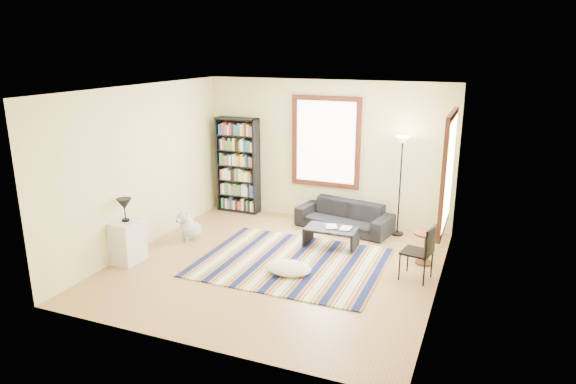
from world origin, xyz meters
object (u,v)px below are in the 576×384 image
at_px(side_table, 425,248).
at_px(folding_chair, 417,252).
at_px(sofa, 344,216).
at_px(dog, 191,224).
at_px(bookshelf, 238,165).
at_px(floor_cushion, 289,268).
at_px(coffee_table, 331,238).
at_px(floor_lamp, 400,187).
at_px(white_cabinet, 128,242).

xyz_separation_m(side_table, folding_chair, (-0.05, -0.62, 0.16)).
xyz_separation_m(sofa, side_table, (1.67, -1.08, 0.00)).
height_order(sofa, dog, dog).
bearing_deg(bookshelf, floor_cushion, -49.32).
distance_m(coffee_table, floor_cushion, 1.31).
relative_size(sofa, folding_chair, 2.13).
relative_size(bookshelf, dog, 3.60).
bearing_deg(bookshelf, sofa, -6.40).
distance_m(floor_cushion, folding_chair, 1.96).
distance_m(sofa, coffee_table, 0.99).
relative_size(sofa, floor_lamp, 0.98).
xyz_separation_m(coffee_table, white_cabinet, (-2.88, -1.84, 0.17)).
relative_size(sofa, dog, 3.29).
bearing_deg(white_cabinet, folding_chair, 15.10).
bearing_deg(bookshelf, dog, -91.37).
bearing_deg(dog, white_cabinet, -95.53).
relative_size(coffee_table, white_cabinet, 1.29).
distance_m(floor_lamp, side_table, 1.50).
bearing_deg(floor_lamp, bookshelf, 177.15).
relative_size(bookshelf, folding_chair, 2.33).
bearing_deg(bookshelf, floor_lamp, -2.85).
xyz_separation_m(floor_lamp, folding_chair, (0.61, -1.80, -0.50)).
height_order(floor_lamp, side_table, floor_lamp).
bearing_deg(side_table, sofa, 147.01).
distance_m(floor_cushion, side_table, 2.24).
bearing_deg(coffee_table, sofa, 92.94).
bearing_deg(side_table, bookshelf, 161.65).
bearing_deg(dog, coffee_table, 23.99).
xyz_separation_m(folding_chair, dog, (-4.07, 0.15, -0.15)).
bearing_deg(floor_cushion, side_table, 31.88).
xyz_separation_m(coffee_table, floor_cushion, (-0.28, -1.28, -0.09)).
bearing_deg(dog, bookshelf, 99.83).
relative_size(coffee_table, dog, 1.62).
xyz_separation_m(floor_cushion, dog, (-2.22, 0.71, 0.19)).
bearing_deg(dog, floor_cushion, -6.57).
distance_m(sofa, floor_lamp, 1.21).
xyz_separation_m(coffee_table, floor_lamp, (0.96, 1.08, 0.75)).
xyz_separation_m(floor_cushion, folding_chair, (1.85, 0.56, 0.34)).
bearing_deg(side_table, dog, -173.51).
xyz_separation_m(sofa, white_cabinet, (-2.83, -2.82, 0.08)).
xyz_separation_m(sofa, dog, (-2.45, -1.55, 0.01)).
relative_size(sofa, side_table, 3.39).
height_order(coffee_table, side_table, side_table).
distance_m(coffee_table, dog, 2.57).
distance_m(bookshelf, white_cabinet, 3.19).
distance_m(floor_cushion, dog, 2.34).
relative_size(coffee_table, floor_lamp, 0.48).
bearing_deg(coffee_table, folding_chair, -24.65).
bearing_deg(floor_lamp, floor_cushion, -117.73).
relative_size(side_table, white_cabinet, 0.77).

